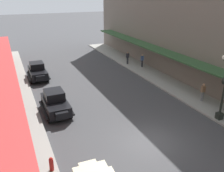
{
  "coord_description": "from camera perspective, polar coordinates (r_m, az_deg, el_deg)",
  "views": [
    {
      "loc": [
        -7.64,
        -11.24,
        9.27
      ],
      "look_at": [
        0.0,
        6.0,
        1.8
      ],
      "focal_mm": 38.8,
      "sensor_mm": 36.0,
      "label": 1
    }
  ],
  "objects": [
    {
      "name": "pedestrian_2",
      "position": [
        21.0,
        -24.27,
        -3.66
      ],
      "size": [
        0.36,
        0.24,
        1.64
      ],
      "color": "slate",
      "rests_on": "sidewalk_left"
    },
    {
      "name": "pedestrian_0",
      "position": [
        31.11,
        7.14,
        6.0
      ],
      "size": [
        0.36,
        0.24,
        1.64
      ],
      "color": "#2D2D33",
      "rests_on": "sidewalk_right"
    },
    {
      "name": "pedestrian_1",
      "position": [
        32.2,
        3.71,
        6.66
      ],
      "size": [
        0.36,
        0.24,
        1.64
      ],
      "color": "#2D2D33",
      "rests_on": "sidewalk_right"
    },
    {
      "name": "parked_car_2",
      "position": [
        19.93,
        -13.21,
        -3.7
      ],
      "size": [
        2.18,
        4.28,
        1.84
      ],
      "color": "black",
      "rests_on": "ground"
    },
    {
      "name": "ground_plane",
      "position": [
        16.45,
        8.72,
        -12.97
      ],
      "size": [
        200.0,
        200.0,
        0.0
      ],
      "primitive_type": "plane",
      "color": "#424244"
    },
    {
      "name": "pedestrian_5",
      "position": [
        22.6,
        20.6,
        -1.34
      ],
      "size": [
        0.36,
        0.24,
        1.64
      ],
      "color": "slate",
      "rests_on": "sidewalk_right"
    },
    {
      "name": "fire_hydrant",
      "position": [
        14.09,
        -14.11,
        -17.34
      ],
      "size": [
        0.24,
        0.24,
        0.82
      ],
      "color": "#B21E19",
      "rests_on": "sidewalk_left"
    },
    {
      "name": "parked_car_3",
      "position": [
        28.18,
        -17.15,
        3.44
      ],
      "size": [
        2.16,
        4.27,
        1.84
      ],
      "color": "black",
      "rests_on": "ground"
    }
  ]
}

